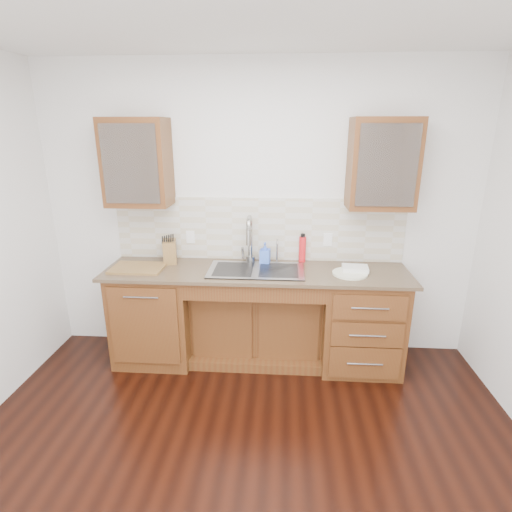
# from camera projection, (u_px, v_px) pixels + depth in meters

# --- Properties ---
(ground) EXTENTS (4.00, 3.50, 0.10)m
(ground) POSITION_uv_depth(u_px,v_px,m) (241.00, 493.00, 2.49)
(ground) COLOR black
(wall_back) EXTENTS (4.00, 0.10, 2.70)m
(wall_back) POSITION_uv_depth(u_px,v_px,m) (259.00, 213.00, 3.76)
(wall_back) COLOR white
(wall_back) RESTS_ON ground
(base_cabinet_left) EXTENTS (0.70, 0.62, 0.88)m
(base_cabinet_left) POSITION_uv_depth(u_px,v_px,m) (156.00, 314.00, 3.76)
(base_cabinet_left) COLOR #593014
(base_cabinet_left) RESTS_ON ground
(base_cabinet_center) EXTENTS (1.20, 0.44, 0.70)m
(base_cabinet_center) POSITION_uv_depth(u_px,v_px,m) (257.00, 321.00, 3.81)
(base_cabinet_center) COLOR #593014
(base_cabinet_center) RESTS_ON ground
(base_cabinet_right) EXTENTS (0.70, 0.62, 0.88)m
(base_cabinet_right) POSITION_uv_depth(u_px,v_px,m) (360.00, 320.00, 3.64)
(base_cabinet_right) COLOR #593014
(base_cabinet_right) RESTS_ON ground
(countertop) EXTENTS (2.70, 0.65, 0.03)m
(countertop) POSITION_uv_depth(u_px,v_px,m) (256.00, 272.00, 3.55)
(countertop) COLOR #84705B
(countertop) RESTS_ON base_cabinet_left
(backsplash) EXTENTS (2.70, 0.02, 0.59)m
(backsplash) POSITION_uv_depth(u_px,v_px,m) (258.00, 229.00, 3.75)
(backsplash) COLOR beige
(backsplash) RESTS_ON wall_back
(sink) EXTENTS (0.84, 0.46, 0.19)m
(sink) POSITION_uv_depth(u_px,v_px,m) (256.00, 280.00, 3.55)
(sink) COLOR #9E9EA5
(sink) RESTS_ON countertop
(faucet) EXTENTS (0.04, 0.04, 0.40)m
(faucet) POSITION_uv_depth(u_px,v_px,m) (250.00, 242.00, 3.69)
(faucet) COLOR #999993
(faucet) RESTS_ON countertop
(filter_tap) EXTENTS (0.02, 0.02, 0.24)m
(filter_tap) POSITION_uv_depth(u_px,v_px,m) (277.00, 250.00, 3.71)
(filter_tap) COLOR #999993
(filter_tap) RESTS_ON countertop
(upper_cabinet_left) EXTENTS (0.55, 0.34, 0.75)m
(upper_cabinet_left) POSITION_uv_depth(u_px,v_px,m) (137.00, 163.00, 3.48)
(upper_cabinet_left) COLOR #593014
(upper_cabinet_left) RESTS_ON wall_back
(upper_cabinet_right) EXTENTS (0.55, 0.34, 0.75)m
(upper_cabinet_right) POSITION_uv_depth(u_px,v_px,m) (382.00, 164.00, 3.34)
(upper_cabinet_right) COLOR #593014
(upper_cabinet_right) RESTS_ON wall_back
(outlet_left) EXTENTS (0.08, 0.01, 0.12)m
(outlet_left) POSITION_uv_depth(u_px,v_px,m) (190.00, 237.00, 3.81)
(outlet_left) COLOR white
(outlet_left) RESTS_ON backsplash
(outlet_right) EXTENTS (0.08, 0.01, 0.12)m
(outlet_right) POSITION_uv_depth(u_px,v_px,m) (328.00, 240.00, 3.72)
(outlet_right) COLOR white
(outlet_right) RESTS_ON backsplash
(soap_bottle) EXTENTS (0.10, 0.10, 0.20)m
(soap_bottle) POSITION_uv_depth(u_px,v_px,m) (265.00, 253.00, 3.69)
(soap_bottle) COLOR #416CE5
(soap_bottle) RESTS_ON countertop
(water_bottle) EXTENTS (0.08, 0.08, 0.24)m
(water_bottle) POSITION_uv_depth(u_px,v_px,m) (302.00, 249.00, 3.73)
(water_bottle) COLOR red
(water_bottle) RESTS_ON countertop
(plate) EXTENTS (0.33, 0.33, 0.02)m
(plate) POSITION_uv_depth(u_px,v_px,m) (350.00, 273.00, 3.44)
(plate) COLOR silver
(plate) RESTS_ON countertop
(dish_towel) EXTENTS (0.24, 0.18, 0.04)m
(dish_towel) POSITION_uv_depth(u_px,v_px,m) (355.00, 268.00, 3.49)
(dish_towel) COLOR white
(dish_towel) RESTS_ON plate
(knife_block) EXTENTS (0.16, 0.21, 0.21)m
(knife_block) POSITION_uv_depth(u_px,v_px,m) (170.00, 251.00, 3.72)
(knife_block) COLOR brown
(knife_block) RESTS_ON countertop
(cutting_board) EXTENTS (0.46, 0.32, 0.02)m
(cutting_board) POSITION_uv_depth(u_px,v_px,m) (138.00, 268.00, 3.57)
(cutting_board) COLOR #A47052
(cutting_board) RESTS_ON countertop
(cup_left_a) EXTENTS (0.13, 0.13, 0.09)m
(cup_left_a) POSITION_uv_depth(u_px,v_px,m) (131.00, 169.00, 3.50)
(cup_left_a) COLOR white
(cup_left_a) RESTS_ON upper_cabinet_left
(cup_left_b) EXTENTS (0.11, 0.11, 0.09)m
(cup_left_b) POSITION_uv_depth(u_px,v_px,m) (148.00, 169.00, 3.49)
(cup_left_b) COLOR silver
(cup_left_b) RESTS_ON upper_cabinet_left
(cup_right_a) EXTENTS (0.14, 0.14, 0.10)m
(cup_right_a) POSITION_uv_depth(u_px,v_px,m) (365.00, 170.00, 3.36)
(cup_right_a) COLOR silver
(cup_right_a) RESTS_ON upper_cabinet_right
(cup_right_b) EXTENTS (0.11, 0.11, 0.10)m
(cup_right_b) POSITION_uv_depth(u_px,v_px,m) (387.00, 170.00, 3.35)
(cup_right_b) COLOR silver
(cup_right_b) RESTS_ON upper_cabinet_right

